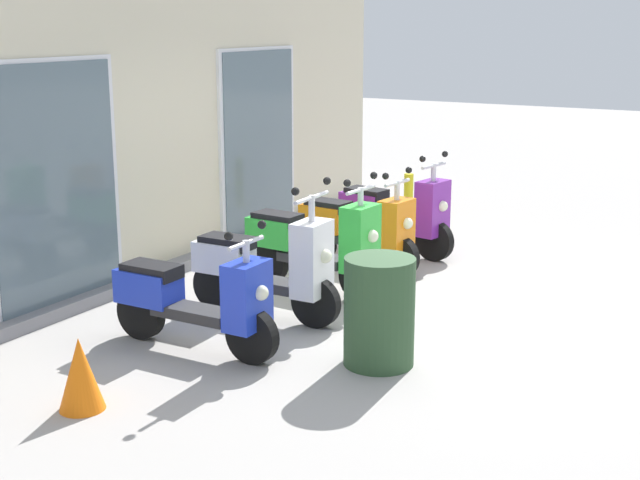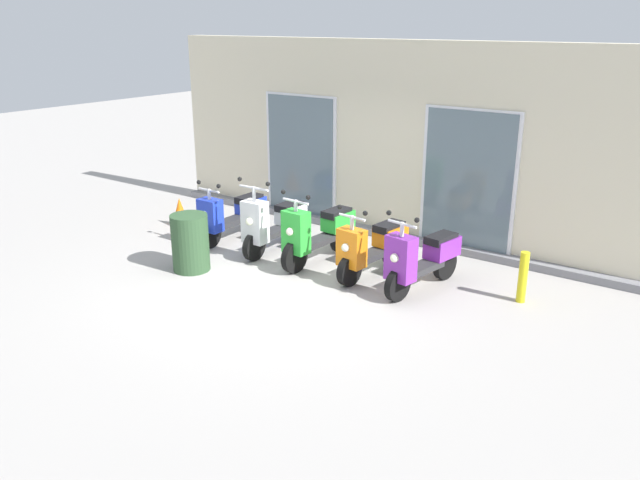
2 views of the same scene
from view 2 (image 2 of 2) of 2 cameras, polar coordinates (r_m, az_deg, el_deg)
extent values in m
plane|color=#A8A39E|center=(9.27, -3.58, -3.65)|extent=(40.00, 40.00, 0.00)
cube|color=beige|center=(11.07, 5.64, 8.86)|extent=(8.86, 0.30, 3.26)
cube|color=slate|center=(11.24, 4.75, 0.78)|extent=(8.86, 0.20, 0.12)
cube|color=silver|center=(11.91, -1.70, 7.30)|extent=(1.56, 0.04, 2.30)
cube|color=slate|center=(11.89, -1.77, 7.29)|extent=(1.44, 0.02, 2.22)
cube|color=silver|center=(10.31, 12.97, 4.98)|extent=(1.56, 0.04, 2.30)
cube|color=slate|center=(10.29, 12.92, 4.95)|extent=(1.44, 0.02, 2.22)
cylinder|color=black|center=(10.67, -9.75, 0.45)|extent=(0.11, 0.44, 0.44)
cylinder|color=black|center=(11.44, -5.77, 1.91)|extent=(0.11, 0.44, 0.44)
cube|color=#2D2D30|center=(11.02, -7.72, 1.71)|extent=(0.26, 0.70, 0.09)
cube|color=#1E38C6|center=(10.59, -9.70, 2.19)|extent=(0.38, 0.24, 0.53)
sphere|color=#F2EFCC|center=(10.50, -10.21, 2.23)|extent=(0.12, 0.12, 0.12)
cube|color=#1E38C6|center=(11.30, -6.15, 3.02)|extent=(0.30, 0.52, 0.28)
cube|color=black|center=(11.23, -6.31, 3.66)|extent=(0.26, 0.48, 0.11)
cylinder|color=silver|center=(10.50, -9.80, 3.97)|extent=(0.06, 0.06, 0.19)
cylinder|color=silver|center=(10.48, -9.83, 4.37)|extent=(0.44, 0.04, 0.04)
sphere|color=black|center=(10.31, -8.98, 4.74)|extent=(0.07, 0.07, 0.07)
sphere|color=black|center=(10.61, -10.70, 5.05)|extent=(0.07, 0.07, 0.07)
cylinder|color=black|center=(10.02, -5.86, -0.58)|extent=(0.11, 0.45, 0.45)
cylinder|color=black|center=(10.80, -2.25, 0.97)|extent=(0.11, 0.45, 0.45)
cube|color=#2D2D30|center=(10.37, -4.00, 0.75)|extent=(0.27, 0.66, 0.09)
cube|color=white|center=(9.92, -5.79, 1.60)|extent=(0.38, 0.25, 0.66)
sphere|color=#F2EFCC|center=(9.82, -6.28, 1.64)|extent=(0.12, 0.12, 0.12)
cube|color=white|center=(10.64, -2.60, 2.33)|extent=(0.31, 0.53, 0.28)
cube|color=black|center=(10.57, -2.74, 3.00)|extent=(0.27, 0.49, 0.11)
cylinder|color=silver|center=(9.80, -5.87, 4.02)|extent=(0.06, 0.06, 0.25)
cylinder|color=silver|center=(9.78, -5.89, 4.61)|extent=(0.55, 0.05, 0.04)
sphere|color=black|center=(9.58, -4.65, 4.97)|extent=(0.07, 0.07, 0.07)
sphere|color=black|center=(9.93, -7.14, 5.38)|extent=(0.07, 0.07, 0.07)
cylinder|color=black|center=(9.48, -2.27, -1.50)|extent=(0.14, 0.50, 0.49)
cylinder|color=black|center=(10.31, 1.94, 0.21)|extent=(0.14, 0.50, 0.49)
cube|color=#2D2D30|center=(9.85, -0.08, -0.06)|extent=(0.31, 0.72, 0.09)
cube|color=green|center=(9.39, -2.14, 0.71)|extent=(0.40, 0.27, 0.63)
sphere|color=#F2EFCC|center=(9.28, -2.68, 0.75)|extent=(0.12, 0.12, 0.12)
cube|color=green|center=(10.14, 1.62, 1.73)|extent=(0.33, 0.54, 0.28)
cube|color=black|center=(10.07, 1.48, 2.44)|extent=(0.29, 0.50, 0.11)
cylinder|color=silver|center=(9.27, -2.17, 3.00)|extent=(0.06, 0.06, 0.19)
cylinder|color=silver|center=(9.25, -2.18, 3.45)|extent=(0.48, 0.07, 0.04)
sphere|color=black|center=(9.07, -1.06, 3.80)|extent=(0.07, 0.07, 0.07)
sphere|color=black|center=(9.38, -3.27, 4.28)|extent=(0.07, 0.07, 0.07)
cylinder|color=black|center=(9.03, 2.63, -2.74)|extent=(0.16, 0.45, 0.44)
cylinder|color=black|center=(9.81, 6.54, -1.05)|extent=(0.16, 0.45, 0.44)
cube|color=#2D2D30|center=(9.38, 4.68, -1.29)|extent=(0.33, 0.68, 0.09)
cube|color=orange|center=(8.94, 2.82, -0.70)|extent=(0.41, 0.28, 0.54)
sphere|color=#F2EFCC|center=(8.84, 2.29, -0.67)|extent=(0.12, 0.12, 0.12)
cube|color=orange|center=(9.64, 6.26, 0.45)|extent=(0.36, 0.55, 0.28)
cube|color=black|center=(9.56, 6.15, 1.19)|extent=(0.31, 0.51, 0.11)
cylinder|color=silver|center=(8.83, 2.86, 1.49)|extent=(0.06, 0.06, 0.22)
cylinder|color=silver|center=(8.80, 2.87, 2.04)|extent=(0.45, 0.09, 0.04)
sphere|color=black|center=(8.64, 4.03, 2.38)|extent=(0.07, 0.07, 0.07)
sphere|color=black|center=(8.91, 1.77, 2.94)|extent=(0.07, 0.07, 0.07)
cylinder|color=black|center=(8.60, 6.91, -3.97)|extent=(0.18, 0.46, 0.45)
cylinder|color=black|center=(9.42, 11.02, -2.11)|extent=(0.18, 0.46, 0.45)
cube|color=#2D2D30|center=(8.97, 9.09, -2.41)|extent=(0.37, 0.71, 0.09)
cube|color=purple|center=(8.50, 7.17, -1.62)|extent=(0.41, 0.30, 0.61)
sphere|color=#F2EFCC|center=(8.39, 6.63, -1.59)|extent=(0.12, 0.12, 0.12)
cube|color=purple|center=(9.25, 10.78, -0.63)|extent=(0.38, 0.56, 0.28)
cube|color=black|center=(9.17, 10.69, 0.14)|extent=(0.34, 0.52, 0.11)
cylinder|color=silver|center=(8.37, 7.28, 0.88)|extent=(0.06, 0.06, 0.21)
cylinder|color=silver|center=(8.34, 7.30, 1.43)|extent=(0.45, 0.11, 0.04)
sphere|color=black|center=(8.19, 8.58, 1.76)|extent=(0.07, 0.07, 0.07)
sphere|color=black|center=(8.45, 6.12, 2.41)|extent=(0.07, 0.07, 0.07)
cylinder|color=yellow|center=(8.88, 17.54, -3.16)|extent=(0.12, 0.12, 0.70)
cone|color=orange|center=(11.91, -12.31, 2.46)|extent=(0.32, 0.32, 0.52)
cylinder|color=#2D4C2D|center=(9.71, -11.43, -0.23)|extent=(0.55, 0.55, 0.86)
camera|label=1|loc=(13.16, -40.33, 10.53)|focal=50.00mm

